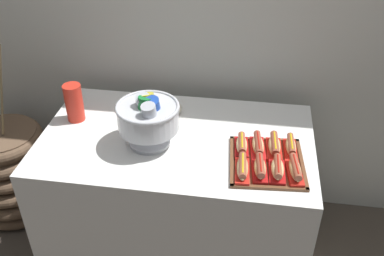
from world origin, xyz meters
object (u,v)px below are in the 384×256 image
at_px(hot_dog_1, 260,168).
at_px(hot_dog_6, 274,146).
at_px(hot_dog_2, 277,169).
at_px(hot_dog_3, 295,170).
at_px(hot_dog_5, 258,146).
at_px(cup_stack, 74,103).
at_px(punch_bowl, 148,116).
at_px(hot_dog_7, 291,147).
at_px(floor_vase, 12,171).
at_px(serving_tray, 267,162).
at_px(buffet_table, 178,194).
at_px(donut, 169,109).
at_px(hot_dog_0, 242,168).
at_px(hot_dog_4, 242,145).

bearing_deg(hot_dog_1, hot_dog_6, 70.05).
height_order(hot_dog_2, hot_dog_3, hot_dog_3).
relative_size(hot_dog_5, cup_stack, 0.90).
xyz_separation_m(hot_dog_5, punch_bowl, (-0.51, -0.01, 0.12)).
distance_m(hot_dog_2, hot_dog_7, 0.18).
bearing_deg(floor_vase, hot_dog_6, -8.93).
relative_size(hot_dog_2, cup_stack, 0.81).
bearing_deg(serving_tray, buffet_table, 162.56).
xyz_separation_m(serving_tray, punch_bowl, (-0.56, 0.07, 0.15)).
bearing_deg(hot_dog_2, floor_vase, 165.37).
relative_size(hot_dog_5, hot_dog_7, 1.09).
height_order(hot_dog_5, punch_bowl, punch_bowl).
bearing_deg(donut, serving_tray, -34.87).
relative_size(buffet_table, hot_dog_5, 7.48).
bearing_deg(buffet_table, hot_dog_0, -34.54).
height_order(serving_tray, cup_stack, cup_stack).
distance_m(hot_dog_3, hot_dog_5, 0.22).
xyz_separation_m(hot_dog_3, hot_dog_4, (-0.24, 0.15, -0.00)).
distance_m(floor_vase, hot_dog_1, 1.64).
xyz_separation_m(serving_tray, hot_dog_5, (-0.04, 0.08, 0.03)).
height_order(hot_dog_1, hot_dog_5, hot_dog_1).
bearing_deg(hot_dog_7, hot_dog_2, -109.95).
height_order(hot_dog_6, punch_bowl, punch_bowl).
height_order(hot_dog_7, punch_bowl, punch_bowl).
distance_m(serving_tray, hot_dog_7, 0.14).
relative_size(hot_dog_0, punch_bowl, 0.63).
bearing_deg(hot_dog_2, hot_dog_6, 94.49).
relative_size(hot_dog_7, donut, 1.19).
bearing_deg(cup_stack, hot_dog_7, -6.78).
bearing_deg(hot_dog_3, cup_stack, 165.02).
height_order(serving_tray, hot_dog_5, hot_dog_5).
bearing_deg(hot_dog_4, hot_dog_6, 4.49).
distance_m(buffet_table, hot_dog_6, 0.63).
distance_m(floor_vase, hot_dog_5, 1.59).
bearing_deg(serving_tray, punch_bowl, 172.79).
bearing_deg(hot_dog_5, buffet_table, 171.59).
bearing_deg(hot_dog_5, serving_tray, -61.06).
bearing_deg(donut, cup_stack, -162.91).
height_order(hot_dog_3, punch_bowl, punch_bowl).
bearing_deg(donut, hot_dog_7, -23.40).
distance_m(buffet_table, donut, 0.46).
bearing_deg(buffet_table, hot_dog_3, -20.76).
bearing_deg(serving_tray, hot_dog_5, 118.94).
relative_size(serving_tray, hot_dog_4, 2.30).
distance_m(floor_vase, punch_bowl, 1.20).
bearing_deg(punch_bowl, floor_vase, 164.99).
bearing_deg(buffet_table, hot_dog_2, -24.24).
xyz_separation_m(hot_dog_2, hot_dog_4, (-0.16, 0.15, -0.00)).
bearing_deg(hot_dog_1, punch_bowl, 163.49).
height_order(hot_dog_5, hot_dog_6, hot_dog_6).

